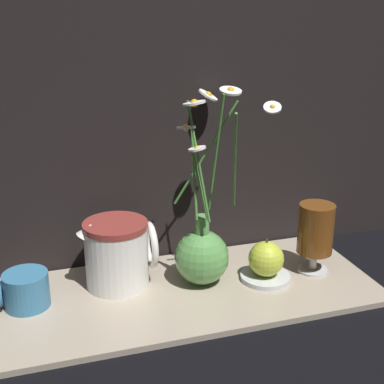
{
  "coord_description": "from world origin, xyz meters",
  "views": [
    {
      "loc": [
        -0.27,
        -0.91,
        0.55
      ],
      "look_at": [
        0.01,
        0.0,
        0.22
      ],
      "focal_mm": 50.0,
      "sensor_mm": 36.0,
      "label": 1
    }
  ],
  "objects_px": {
    "vase_with_flowers": "(202,250)",
    "yellow_mug": "(25,290)",
    "orange_fruit": "(266,259)",
    "ceramic_pitcher": "(118,251)",
    "tea_glass": "(316,231)"
  },
  "relations": [
    {
      "from": "vase_with_flowers",
      "to": "yellow_mug",
      "type": "distance_m",
      "value": 0.35
    },
    {
      "from": "orange_fruit",
      "to": "yellow_mug",
      "type": "bearing_deg",
      "value": 175.28
    },
    {
      "from": "vase_with_flowers",
      "to": "orange_fruit",
      "type": "xyz_separation_m",
      "value": [
        0.13,
        -0.03,
        -0.03
      ]
    },
    {
      "from": "ceramic_pitcher",
      "to": "tea_glass",
      "type": "height_order",
      "value": "tea_glass"
    },
    {
      "from": "vase_with_flowers",
      "to": "tea_glass",
      "type": "height_order",
      "value": "vase_with_flowers"
    },
    {
      "from": "ceramic_pitcher",
      "to": "orange_fruit",
      "type": "bearing_deg",
      "value": -13.63
    },
    {
      "from": "yellow_mug",
      "to": "ceramic_pitcher",
      "type": "height_order",
      "value": "ceramic_pitcher"
    },
    {
      "from": "tea_glass",
      "to": "yellow_mug",
      "type": "bearing_deg",
      "value": 176.42
    },
    {
      "from": "vase_with_flowers",
      "to": "yellow_mug",
      "type": "bearing_deg",
      "value": 178.44
    },
    {
      "from": "vase_with_flowers",
      "to": "tea_glass",
      "type": "relative_size",
      "value": 2.61
    },
    {
      "from": "yellow_mug",
      "to": "tea_glass",
      "type": "height_order",
      "value": "tea_glass"
    },
    {
      "from": "yellow_mug",
      "to": "tea_glass",
      "type": "distance_m",
      "value": 0.6
    },
    {
      "from": "yellow_mug",
      "to": "tea_glass",
      "type": "relative_size",
      "value": 0.62
    },
    {
      "from": "vase_with_flowers",
      "to": "orange_fruit",
      "type": "bearing_deg",
      "value": -13.05
    },
    {
      "from": "orange_fruit",
      "to": "ceramic_pitcher",
      "type": "bearing_deg",
      "value": 166.37
    }
  ]
}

